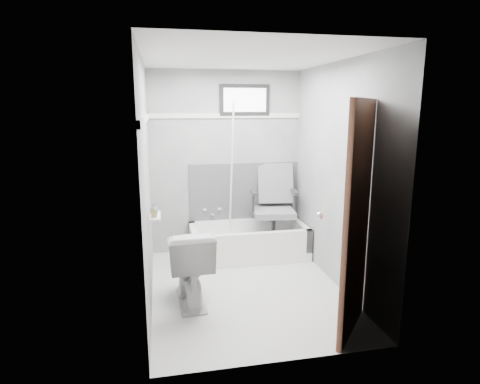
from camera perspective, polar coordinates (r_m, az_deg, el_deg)
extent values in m
plane|color=white|center=(4.48, 0.91, -13.56)|extent=(2.60, 2.60, 0.00)
plane|color=silver|center=(4.06, 1.03, 18.63)|extent=(2.60, 2.60, 0.00)
cube|color=gray|center=(5.36, -2.00, 4.16)|extent=(2.00, 0.02, 2.40)
cube|color=gray|center=(2.88, 6.50, -2.81)|extent=(2.00, 0.02, 2.40)
cube|color=gray|center=(4.01, -13.13, 1.19)|extent=(0.02, 2.60, 2.40)
cube|color=gray|center=(4.42, 13.74, 2.14)|extent=(0.02, 2.60, 2.40)
imported|color=silver|center=(4.09, -7.23, -10.31)|extent=(0.48, 0.81, 0.77)
cube|color=#4C4C4F|center=(5.47, 0.63, 0.07)|extent=(1.50, 0.02, 0.78)
cube|color=white|center=(5.30, -2.03, 10.79)|extent=(2.00, 0.02, 0.06)
cube|color=white|center=(3.95, -13.37, 10.07)|extent=(0.02, 2.60, 0.06)
cylinder|color=white|center=(5.16, -1.23, 2.17)|extent=(0.02, 0.39, 1.92)
cube|color=white|center=(3.95, -11.96, -3.39)|extent=(0.10, 0.32, 0.02)
imported|color=olive|center=(3.86, -12.16, -2.77)|extent=(0.06, 0.06, 0.11)
imported|color=#476B83|center=(4.00, -12.13, -2.35)|extent=(0.11, 0.11, 0.10)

